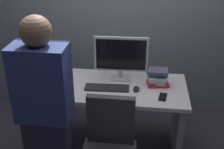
% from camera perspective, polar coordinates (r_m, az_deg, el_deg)
% --- Properties ---
extents(ground_plane, '(9.00, 9.00, 0.00)m').
position_cam_1_polar(ground_plane, '(3.34, 0.11, -13.28)').
color(ground_plane, '#3D3842').
extents(desk, '(1.46, 0.70, 0.73)m').
position_cam_1_polar(desk, '(3.04, 0.12, -5.90)').
color(desk, white).
rests_on(desk, ground).
extents(person_at_desk, '(0.40, 0.24, 1.64)m').
position_cam_1_polar(person_at_desk, '(2.32, -12.64, -8.18)').
color(person_at_desk, '#262838').
rests_on(person_at_desk, ground).
extents(monitor, '(0.54, 0.15, 0.46)m').
position_cam_1_polar(monitor, '(2.95, 1.76, 3.59)').
color(monitor, silver).
rests_on(monitor, desk).
extents(keyboard, '(0.44, 0.15, 0.02)m').
position_cam_1_polar(keyboard, '(2.87, -0.99, -2.58)').
color(keyboard, '#262626').
rests_on(keyboard, desk).
extents(mouse, '(0.06, 0.10, 0.03)m').
position_cam_1_polar(mouse, '(2.85, 4.74, -2.77)').
color(mouse, black).
rests_on(mouse, desk).
extents(cup_near_keyboard, '(0.08, 0.08, 0.09)m').
position_cam_1_polar(cup_near_keyboard, '(2.91, -8.90, -1.67)').
color(cup_near_keyboard, white).
rests_on(cup_near_keyboard, desk).
extents(book_stack, '(0.23, 0.19, 0.17)m').
position_cam_1_polar(book_stack, '(2.94, 8.81, -0.58)').
color(book_stack, red).
rests_on(book_stack, desk).
extents(cell_phone, '(0.09, 0.15, 0.01)m').
position_cam_1_polar(cell_phone, '(2.77, 9.80, -4.30)').
color(cell_phone, black).
rests_on(cell_phone, desk).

